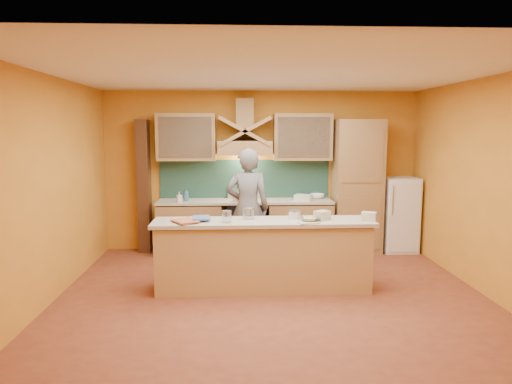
{
  "coord_description": "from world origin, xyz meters",
  "views": [
    {
      "loc": [
        -0.46,
        -5.58,
        2.13
      ],
      "look_at": [
        -0.17,
        0.9,
        1.24
      ],
      "focal_mm": 32.0,
      "sensor_mm": 36.0,
      "label": 1
    }
  ],
  "objects_px": {
    "stove": "(245,227)",
    "fridge": "(398,214)",
    "kitchen_scale": "(294,215)",
    "person": "(248,208)",
    "mixing_bowl": "(310,219)"
  },
  "relations": [
    {
      "from": "stove",
      "to": "fridge",
      "type": "distance_m",
      "value": 2.71
    },
    {
      "from": "kitchen_scale",
      "to": "person",
      "type": "bearing_deg",
      "value": 143.8
    },
    {
      "from": "person",
      "to": "kitchen_scale",
      "type": "xyz_separation_m",
      "value": [
        0.6,
        -1.01,
        0.07
      ]
    },
    {
      "from": "person",
      "to": "stove",
      "type": "bearing_deg",
      "value": -84.9
    },
    {
      "from": "mixing_bowl",
      "to": "stove",
      "type": "bearing_deg",
      "value": 111.47
    },
    {
      "from": "stove",
      "to": "kitchen_scale",
      "type": "distance_m",
      "value": 2.0
    },
    {
      "from": "stove",
      "to": "kitchen_scale",
      "type": "relative_size",
      "value": 7.43
    },
    {
      "from": "stove",
      "to": "fridge",
      "type": "relative_size",
      "value": 0.69
    },
    {
      "from": "person",
      "to": "mixing_bowl",
      "type": "bearing_deg",
      "value": 126.03
    },
    {
      "from": "stove",
      "to": "person",
      "type": "distance_m",
      "value": 0.94
    },
    {
      "from": "stove",
      "to": "mixing_bowl",
      "type": "distance_m",
      "value": 2.23
    },
    {
      "from": "person",
      "to": "fridge",
      "type": "bearing_deg",
      "value": -159.67
    },
    {
      "from": "kitchen_scale",
      "to": "mixing_bowl",
      "type": "relative_size",
      "value": 0.48
    },
    {
      "from": "person",
      "to": "mixing_bowl",
      "type": "height_order",
      "value": "person"
    },
    {
      "from": "stove",
      "to": "person",
      "type": "height_order",
      "value": "person"
    }
  ]
}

